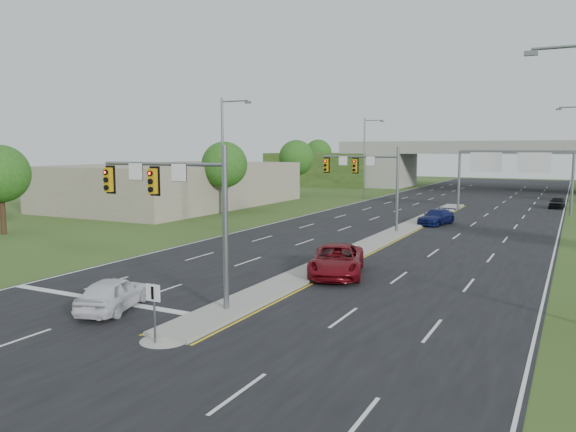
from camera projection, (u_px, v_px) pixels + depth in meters
The scene contains 22 objects.
ground at pixel (226, 312), 23.66m from camera, with size 240.00×240.00×0.00m, color #304318.
road at pixel (426, 219), 54.56m from camera, with size 24.00×160.00×0.02m, color black.
median at pixel (389, 235), 43.95m from camera, with size 2.00×54.00×0.16m, color gray.
median_nose at pixel (165, 338), 20.12m from camera, with size 2.00×2.00×0.16m, color gray.
lane_markings at pixel (402, 227), 49.46m from camera, with size 23.72×160.00×0.01m.
signal_mast_near at pixel (180, 199), 24.06m from camera, with size 6.62×0.60×7.00m.
signal_mast_far at pixel (370, 175), 46.13m from camera, with size 6.62×0.60×7.00m.
keep_right_sign at pixel (154, 303), 19.48m from camera, with size 0.60×0.13×2.20m.
sign_gantry at pixel (512, 164), 59.65m from camera, with size 11.58×0.44×6.67m.
overpass at pixel (491, 168), 93.86m from camera, with size 80.00×14.00×8.10m.
lightpole_l_mid at pixel (225, 158), 46.63m from camera, with size 2.85×0.25×11.00m.
lightpole_l_far at pixel (366, 154), 77.52m from camera, with size 2.85×0.25×11.00m.
tree_l_near at pixel (224, 165), 58.61m from camera, with size 4.80×4.80×7.60m.
tree_l_mid at pixel (296, 158), 82.46m from camera, with size 5.20×5.20×8.12m.
tree_l_close at pixel (0, 174), 44.63m from camera, with size 4.60×4.60×7.17m.
tree_back_a at pixel (318, 153), 123.21m from camera, with size 6.00×6.00×8.85m.
tree_back_b at pixel (379, 155), 116.89m from camera, with size 5.60×5.60×8.32m.
commercial_building at pixel (179, 185), 67.89m from camera, with size 18.00×30.00×5.00m, color gray.
car_white at pixel (113, 293), 23.82m from camera, with size 1.71×4.26×1.45m, color silver.
car_far_a at pixel (337, 260), 30.44m from camera, with size 2.71×5.87×1.63m, color maroon.
car_far_b at pixel (436, 217), 50.74m from camera, with size 1.93×4.74×1.38m, color #0C144C.
car_far_c at pixel (557, 202), 64.78m from camera, with size 1.57×3.91×1.33m, color black.
Camera 1 is at (12.84, -19.27, 6.87)m, focal length 35.00 mm.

